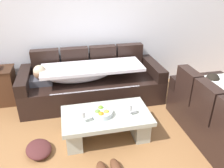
% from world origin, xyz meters
% --- Properties ---
extents(ground_plane, '(14.00, 14.00, 0.00)m').
position_xyz_m(ground_plane, '(0.00, 0.00, 0.00)').
color(ground_plane, '#96653B').
extents(back_wall, '(9.00, 0.10, 2.70)m').
position_xyz_m(back_wall, '(0.00, 2.15, 1.35)').
color(back_wall, white).
rests_on(back_wall, ground_plane).
extents(couch_along_wall, '(2.44, 0.92, 0.88)m').
position_xyz_m(couch_along_wall, '(-0.20, 1.63, 0.33)').
color(couch_along_wall, black).
rests_on(couch_along_wall, ground_plane).
extents(coffee_table, '(1.20, 0.68, 0.38)m').
position_xyz_m(coffee_table, '(-0.12, 0.53, 0.24)').
color(coffee_table, '#B2B9AA').
rests_on(coffee_table, ground_plane).
extents(fruit_bowl, '(0.28, 0.28, 0.10)m').
position_xyz_m(fruit_bowl, '(-0.18, 0.51, 0.42)').
color(fruit_bowl, silver).
rests_on(fruit_bowl, coffee_table).
extents(wine_glass_near_left, '(0.07, 0.07, 0.17)m').
position_xyz_m(wine_glass_near_left, '(-0.44, 0.41, 0.50)').
color(wine_glass_near_left, silver).
rests_on(wine_glass_near_left, coffee_table).
extents(wine_glass_near_right, '(0.07, 0.07, 0.17)m').
position_xyz_m(wine_glass_near_right, '(0.18, 0.44, 0.50)').
color(wine_glass_near_right, silver).
rests_on(wine_glass_near_right, coffee_table).
extents(open_magazine, '(0.30, 0.23, 0.01)m').
position_xyz_m(open_magazine, '(0.16, 0.57, 0.39)').
color(open_magazine, white).
rests_on(open_magazine, coffee_table).
extents(crumpled_garment, '(0.42, 0.47, 0.12)m').
position_xyz_m(crumpled_garment, '(-1.04, 0.40, 0.06)').
color(crumpled_garment, '#4C2323').
rests_on(crumpled_garment, ground_plane).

